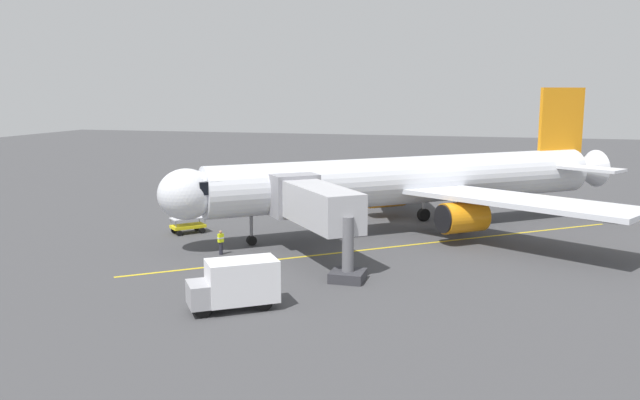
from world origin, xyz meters
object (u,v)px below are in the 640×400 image
(jet_bridge, at_px, (311,204))
(box_truck_portside, at_px, (234,284))
(baggage_cart_near_nose, at_px, (188,225))
(ground_crew_marshaller, at_px, (221,242))
(airplane, at_px, (414,181))

(jet_bridge, xyz_separation_m, box_truck_portside, (0.97, 10.99, -2.38))
(baggage_cart_near_nose, height_order, box_truck_portside, box_truck_portside)
(jet_bridge, xyz_separation_m, ground_crew_marshaller, (6.35, 0.56, -2.88))
(ground_crew_marshaller, bearing_deg, airplane, -134.87)
(airplane, distance_m, jet_bridge, 12.50)
(jet_bridge, distance_m, box_truck_portside, 11.28)
(ground_crew_marshaller, relative_size, baggage_cart_near_nose, 0.60)
(airplane, xyz_separation_m, jet_bridge, (5.42, 11.26, -0.24))
(airplane, relative_size, baggage_cart_near_nose, 11.94)
(airplane, xyz_separation_m, box_truck_portside, (6.39, 22.24, -2.62))
(jet_bridge, height_order, ground_crew_marshaller, jet_bridge)
(airplane, height_order, jet_bridge, airplane)
(airplane, bearing_deg, box_truck_portside, 73.97)
(baggage_cart_near_nose, xyz_separation_m, box_truck_portside, (-10.72, 16.10, 0.73))
(airplane, relative_size, jet_bridge, 3.37)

